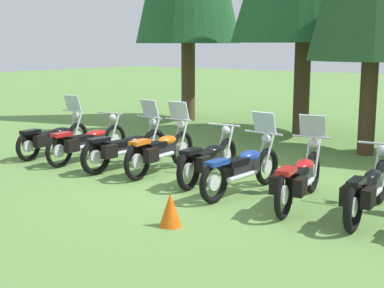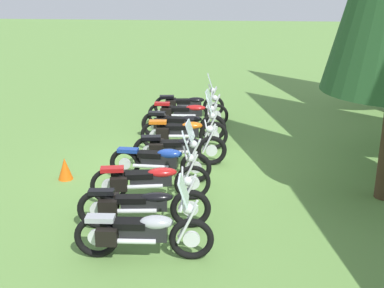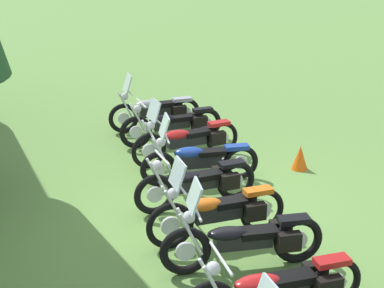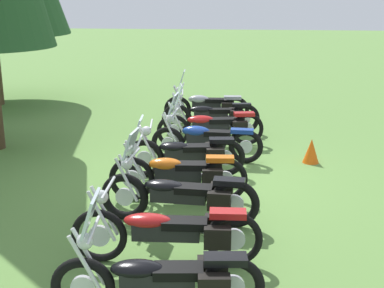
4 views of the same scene
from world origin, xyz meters
TOP-DOWN VIEW (x-y plane):
  - ground_plane at (0.00, 0.00)m, footprint 80.00×80.00m
  - motorcycle_0 at (-4.23, -0.07)m, footprint 0.72×2.20m
  - motorcycle_1 at (-3.15, -0.01)m, footprint 0.72×2.36m
  - motorcycle_2 at (-1.98, 0.01)m, footprint 0.73×2.33m
  - motorcycle_3 at (-1.14, 0.13)m, footprint 0.67×2.22m
  - motorcycle_4 at (0.02, 0.14)m, footprint 0.76×2.18m
  - motorcycle_5 at (0.95, -0.10)m, footprint 0.78×2.23m
  - motorcycle_6 at (2.03, -0.17)m, footprint 0.85×2.31m
  - motorcycle_7 at (3.11, -0.11)m, footprint 0.74×2.32m
  - traffic_cone at (1.08, -2.19)m, footprint 0.32×0.32m

SIDE VIEW (x-z plane):
  - ground_plane at x=0.00m, z-range 0.00..0.00m
  - traffic_cone at x=1.08m, z-range 0.00..0.48m
  - motorcycle_7 at x=3.11m, z-range -0.07..0.94m
  - motorcycle_0 at x=-4.23m, z-range -0.23..1.11m
  - motorcycle_4 at x=0.02m, z-range -0.06..0.94m
  - motorcycle_1 at x=-3.15m, z-range -0.06..0.94m
  - motorcycle_2 at x=-1.98m, z-range -0.23..1.14m
  - motorcycle_5 at x=0.95m, z-range -0.21..1.14m
  - motorcycle_6 at x=2.03m, z-range -0.21..1.16m
  - motorcycle_3 at x=-1.14m, z-range -0.21..1.17m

